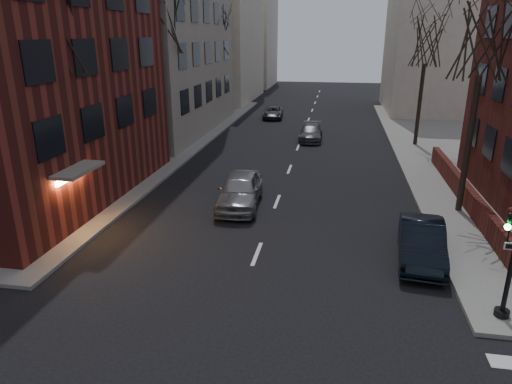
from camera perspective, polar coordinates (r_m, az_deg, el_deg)
low_wall_right at (r=24.91m, az=24.72°, el=-0.20°), size 0.35×16.00×1.00m
building_distant_la at (r=61.47m, az=-7.15°, el=19.83°), size 14.00×16.00×18.00m
building_distant_ra at (r=55.21m, az=24.05°, el=17.46°), size 14.00×14.00×16.00m
building_distant_lb at (r=77.47m, az=-1.76°, el=18.33°), size 10.00×12.00×14.00m
traffic_signal at (r=15.18m, az=29.13°, el=-7.80°), size 0.76×0.44×4.00m
tree_left_a at (r=21.27m, az=-24.23°, el=18.42°), size 4.18×4.18×10.26m
tree_left_b at (r=32.01m, az=-11.86°, el=20.14°), size 4.40×4.40×10.80m
tree_left_c at (r=45.34m, az=-4.98°, el=18.95°), size 3.96×3.96×9.72m
tree_right_a at (r=22.65m, az=26.73°, el=16.90°), size 3.96×3.96×9.72m
tree_right_b at (r=36.34m, az=20.57°, el=17.13°), size 3.74×3.74×9.18m
streetlamp_near at (r=28.35m, az=-13.05°, el=10.73°), size 0.36×0.36×6.28m
streetlamp_far at (r=47.30m, az=-3.48°, el=14.39°), size 0.36×0.36×6.28m
parked_sedan at (r=18.38m, az=19.98°, el=-5.89°), size 2.02×4.66×1.49m
car_lane_silver at (r=22.60m, az=-2.03°, el=0.24°), size 2.29×5.03×1.67m
car_lane_gray at (r=37.25m, az=6.88°, el=7.38°), size 1.79×4.35×1.26m
car_lane_far at (r=46.98m, az=2.14°, el=9.88°), size 2.21×4.28×1.15m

